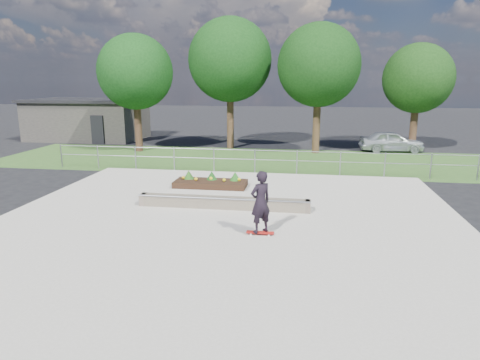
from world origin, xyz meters
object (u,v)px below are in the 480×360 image
(grind_ledge, at_px, (223,203))
(parked_car, at_px, (391,141))
(skateboarder, at_px, (260,202))
(planter_bed, at_px, (211,182))

(grind_ledge, relative_size, parked_car, 1.56)
(grind_ledge, bearing_deg, skateboarder, -57.10)
(grind_ledge, relative_size, planter_bed, 2.00)
(grind_ledge, distance_m, planter_bed, 3.20)
(planter_bed, bearing_deg, parked_car, 49.27)
(grind_ledge, distance_m, skateboarder, 2.96)
(planter_bed, distance_m, parked_car, 14.10)
(planter_bed, bearing_deg, skateboarder, -63.83)
(grind_ledge, xyz_separation_m, parked_car, (8.09, 13.69, 0.39))
(skateboarder, xyz_separation_m, parked_car, (6.54, 16.08, -0.38))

